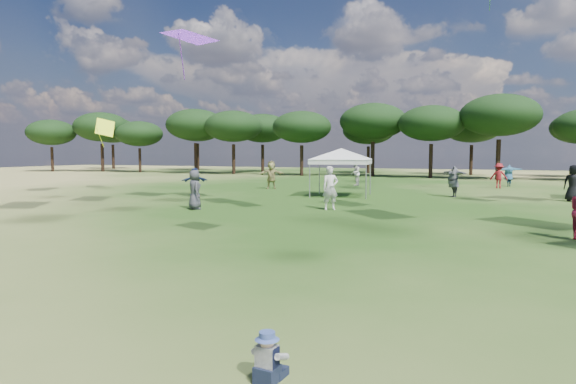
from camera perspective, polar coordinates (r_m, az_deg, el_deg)
name	(u,v)px	position (r m, az deg, el deg)	size (l,w,h in m)	color
tree_line	(489,121)	(50.20, 22.68, 7.80)	(108.78, 17.63, 7.77)	black
tent_left	(341,151)	(26.46, 6.35, 4.90)	(6.25, 6.25, 2.92)	gray
toddler	(268,359)	(5.32, -2.35, -19.16)	(0.37, 0.41, 0.54)	black
festival_crowd	(445,180)	(28.01, 18.09, 1.33)	(30.54, 23.42, 1.90)	#948B51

